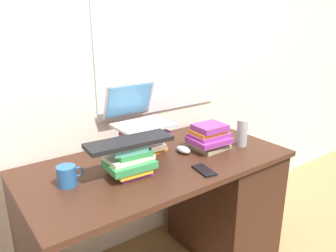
# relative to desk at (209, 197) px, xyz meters

# --- Properties ---
(wall_back) EXTENTS (6.00, 0.06, 2.60)m
(wall_back) POSITION_rel_desk_xyz_m (-0.36, 0.43, 0.89)
(wall_back) COLOR silver
(wall_back) RESTS_ON ground
(desk) EXTENTS (1.42, 0.72, 0.74)m
(desk) POSITION_rel_desk_xyz_m (0.00, 0.00, 0.00)
(desk) COLOR #381E14
(desk) RESTS_ON ground
(book_stack_tall) EXTENTS (0.26, 0.21, 0.16)m
(book_stack_tall) POSITION_rel_desk_xyz_m (-0.36, 0.17, 0.41)
(book_stack_tall) COLOR orange
(book_stack_tall) RESTS_ON desk
(book_stack_keyboard_riser) EXTENTS (0.23, 0.20, 0.15)m
(book_stack_keyboard_riser) POSITION_rel_desk_xyz_m (-0.56, -0.02, 0.41)
(book_stack_keyboard_riser) COLOR #8C338C
(book_stack_keyboard_riser) RESTS_ON desk
(book_stack_side) EXTENTS (0.24, 0.20, 0.15)m
(book_stack_side) POSITION_rel_desk_xyz_m (-0.02, -0.01, 0.41)
(book_stack_side) COLOR gray
(book_stack_side) RESTS_ON desk
(laptop) EXTENTS (0.31, 0.31, 0.22)m
(laptop) POSITION_rel_desk_xyz_m (-0.36, 0.23, 0.55)
(laptop) COLOR #B7BABF
(laptop) RESTS_ON book_stack_tall
(keyboard) EXTENTS (0.43, 0.17, 0.02)m
(keyboard) POSITION_rel_desk_xyz_m (-0.56, -0.02, 0.50)
(keyboard) COLOR black
(keyboard) RESTS_ON book_stack_keyboard_riser
(computer_mouse) EXTENTS (0.06, 0.10, 0.04)m
(computer_mouse) POSITION_rel_desk_xyz_m (-0.19, 0.03, 0.35)
(computer_mouse) COLOR #A5A8AD
(computer_mouse) RESTS_ON desk
(mug) EXTENTS (0.13, 0.09, 0.10)m
(mug) POSITION_rel_desk_xyz_m (-0.85, 0.05, 0.38)
(mug) COLOR #265999
(mug) RESTS_ON desk
(water_bottle) EXTENTS (0.06, 0.06, 0.16)m
(water_bottle) POSITION_rel_desk_xyz_m (0.16, -0.09, 0.42)
(water_bottle) COLOR #999EA5
(water_bottle) RESTS_ON desk
(cell_phone) EXTENTS (0.09, 0.14, 0.01)m
(cell_phone) POSITION_rel_desk_xyz_m (-0.25, -0.21, 0.34)
(cell_phone) COLOR black
(cell_phone) RESTS_ON desk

